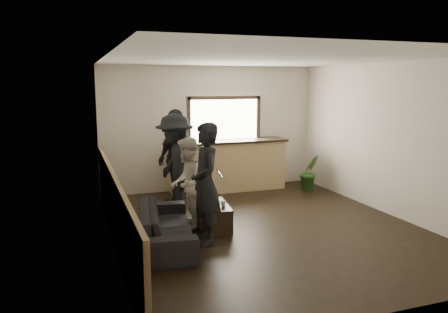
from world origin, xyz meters
name	(u,v)px	position (x,y,z in m)	size (l,w,h in m)	color
ground	(265,227)	(0.00, 0.00, 0.00)	(5.00, 6.00, 0.01)	black
room_shell	(224,143)	(-0.74, 0.00, 1.47)	(5.01, 6.01, 2.80)	silver
bar_counter	(228,162)	(0.30, 2.70, 0.64)	(2.70, 0.68, 2.13)	tan
sofa	(166,226)	(-1.75, -0.21, 0.29)	(1.98, 0.77, 0.58)	black
coffee_table	(213,216)	(-0.84, 0.29, 0.20)	(0.51, 0.91, 0.41)	black
cup_a	(207,198)	(-0.87, 0.52, 0.46)	(0.13, 0.13, 0.10)	silver
cup_b	(223,204)	(-0.72, 0.09, 0.45)	(0.10, 0.10, 0.09)	silver
potted_plant	(309,172)	(2.07, 2.10, 0.41)	(0.45, 0.36, 0.82)	#2D6623
person_a	(206,184)	(-1.16, -0.36, 0.92)	(0.50, 0.69, 1.84)	black
person_b	(187,184)	(-1.25, 0.38, 0.77)	(0.83, 0.92, 1.54)	silver
person_c	(175,165)	(-1.26, 1.19, 0.94)	(0.77, 1.25, 1.88)	black
person_d	(177,157)	(-1.05, 1.90, 0.96)	(1.15, 1.09, 1.92)	black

